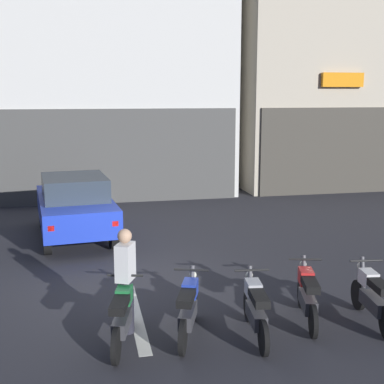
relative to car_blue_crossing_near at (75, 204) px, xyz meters
name	(u,v)px	position (x,y,z in m)	size (l,w,h in m)	color
ground_plane	(128,283)	(1.03, -3.60, -0.89)	(120.00, 120.00, 0.00)	#2B2B30
lane_centre_line	(111,215)	(1.03, 2.40, -0.88)	(0.20, 18.00, 0.01)	silver
building_mid_block	(104,26)	(1.27, 8.46, 5.49)	(8.90, 8.32, 12.77)	silver
building_far_right	(333,7)	(11.11, 8.46, 6.52)	(9.57, 8.39, 14.84)	#B2A893
car_blue_crossing_near	(75,204)	(0.00, 0.00, 0.00)	(2.19, 4.26, 1.64)	black
motorcycle_green_row_leftmost	(123,315)	(0.74, -6.14, -0.43)	(0.58, 1.64, 0.98)	black
motorcycle_blue_row_left_mid	(188,308)	(1.75, -6.10, -0.43)	(0.69, 1.60, 0.98)	black
motorcycle_silver_row_centre	(255,308)	(2.75, -6.32, -0.43)	(0.55, 1.67, 0.98)	black
motorcycle_red_row_right_mid	(307,295)	(3.76, -5.97, -0.43)	(0.60, 1.63, 0.98)	black
motorcycle_white_row_rightmost	(372,296)	(4.76, -6.25, -0.43)	(0.55, 1.67, 0.98)	black
person_by_motorcycles	(126,280)	(0.83, -5.76, -0.03)	(0.35, 0.42, 1.67)	#23232D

